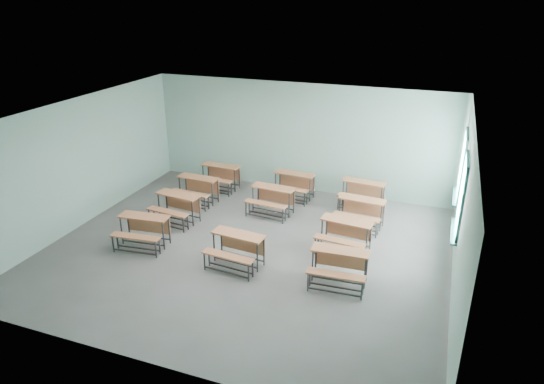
{
  "coord_description": "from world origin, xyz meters",
  "views": [
    {
      "loc": [
        3.96,
        -9.11,
        5.6
      ],
      "look_at": [
        0.17,
        1.2,
        1.0
      ],
      "focal_mm": 32.0,
      "sensor_mm": 36.0,
      "label": 1
    }
  ],
  "objects": [
    {
      "name": "room",
      "position": [
        0.08,
        0.03,
        1.6
      ],
      "size": [
        9.04,
        8.04,
        3.24
      ],
      "color": "slate",
      "rests_on": "ground"
    },
    {
      "name": "desk_unit_r0c0",
      "position": [
        -2.36,
        -0.68,
        0.49
      ],
      "size": [
        1.24,
        0.9,
        0.73
      ],
      "rotation": [
        0.0,
        0.0,
        0.1
      ],
      "color": "#B26540",
      "rests_on": "ground"
    },
    {
      "name": "desk_unit_r0c1",
      "position": [
        0.06,
        -0.74,
        0.49
      ],
      "size": [
        1.24,
        0.89,
        0.73
      ],
      "rotation": [
        0.0,
        0.0,
        -0.09
      ],
      "color": "#B26540",
      "rests_on": "ground"
    },
    {
      "name": "desk_unit_r0c2",
      "position": [
        2.3,
        -0.67,
        0.49
      ],
      "size": [
        1.21,
        0.85,
        0.73
      ],
      "rotation": [
        0.0,
        0.0,
        0.05
      ],
      "color": "#B26540",
      "rests_on": "ground"
    },
    {
      "name": "desk_unit_r1c0",
      "position": [
        -2.3,
        0.73,
        0.49
      ],
      "size": [
        1.25,
        0.92,
        0.73
      ],
      "rotation": [
        0.0,
        0.0,
        -0.12
      ],
      "color": "#B26540",
      "rests_on": "ground"
    },
    {
      "name": "desk_unit_r1c2",
      "position": [
        2.12,
        0.72,
        0.49
      ],
      "size": [
        1.25,
        0.91,
        0.73
      ],
      "rotation": [
        0.0,
        0.0,
        -0.11
      ],
      "color": "#B26540",
      "rests_on": "ground"
    },
    {
      "name": "desk_unit_r2c0",
      "position": [
        -2.39,
        2.0,
        0.49
      ],
      "size": [
        1.22,
        0.86,
        0.73
      ],
      "rotation": [
        0.0,
        0.0,
        -0.07
      ],
      "color": "#B26540",
      "rests_on": "ground"
    },
    {
      "name": "desk_unit_r2c1",
      "position": [
        -0.16,
        2.04,
        0.49
      ],
      "size": [
        1.24,
        0.89,
        0.73
      ],
      "rotation": [
        0.0,
        0.0,
        -0.09
      ],
      "color": "#B26540",
      "rests_on": "ground"
    },
    {
      "name": "desk_unit_r2c2",
      "position": [
        2.23,
        2.08,
        0.49
      ],
      "size": [
        1.23,
        0.88,
        0.73
      ],
      "rotation": [
        0.0,
        0.0,
        -0.09
      ],
      "color": "#B26540",
      "rests_on": "ground"
    },
    {
      "name": "desk_unit_r3c0",
      "position": [
        -2.24,
        3.14,
        0.49
      ],
      "size": [
        1.2,
        0.84,
        0.73
      ],
      "rotation": [
        0.0,
        0.0,
        -0.04
      ],
      "color": "#B26540",
      "rests_on": "ground"
    },
    {
      "name": "desk_unit_r3c1",
      "position": [
        0.06,
        3.25,
        0.49
      ],
      "size": [
        1.23,
        0.88,
        0.73
      ],
      "rotation": [
        0.0,
        0.0,
        -0.09
      ],
      "color": "#B26540",
      "rests_on": "ground"
    },
    {
      "name": "desk_unit_r3c2",
      "position": [
        2.05,
        3.3,
        0.49
      ],
      "size": [
        1.24,
        0.89,
        0.73
      ],
      "rotation": [
        0.0,
        0.0,
        -0.09
      ],
      "color": "#B26540",
      "rests_on": "ground"
    }
  ]
}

